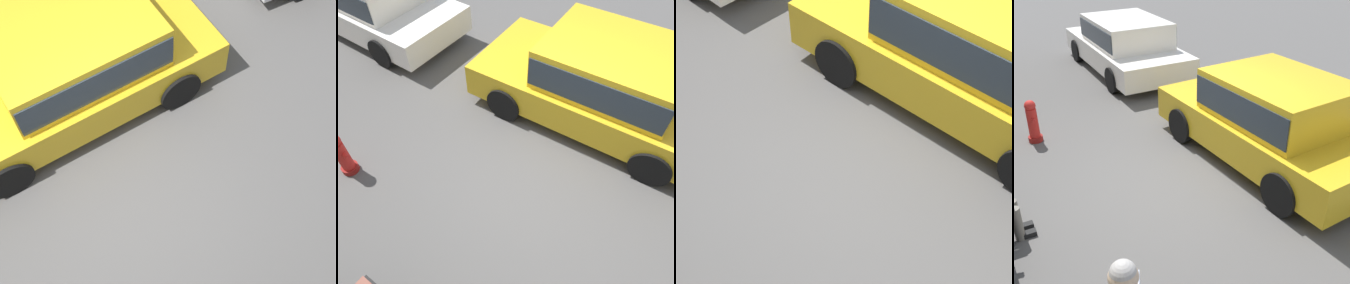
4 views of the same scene
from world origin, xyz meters
The scene contains 4 objects.
ground_plane centered at (0.00, 0.00, 0.00)m, with size 60.00×60.00×0.00m, color #565451.
parked_car_mid centered at (-0.15, -1.76, 0.81)m, with size 4.22×2.15×1.49m.
parked_car_far centered at (5.39, -1.49, 0.77)m, with size 4.57×2.01×1.41m.
fire_hydrant centered at (2.47, 1.58, 0.39)m, with size 0.38×0.26×0.81m.
Camera 4 is at (-4.89, 2.60, 3.68)m, focal length 45.00 mm.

